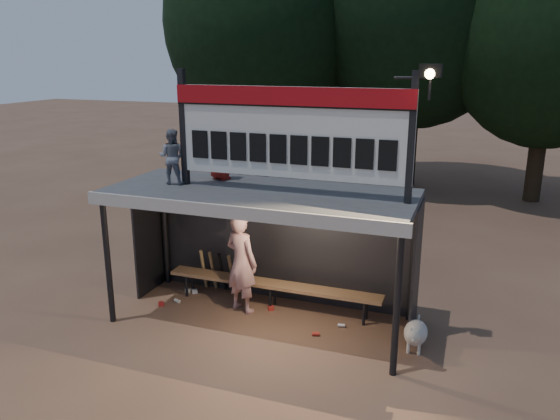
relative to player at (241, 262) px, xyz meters
The scene contains 13 objects.
ground 1.06m from the player, 28.85° to the right, with size 80.00×80.00×0.00m, color brown.
player is the anchor object (origin of this frame).
child_a 2.19m from the player, 163.15° to the right, with size 0.45×0.35×0.93m, color slate.
child_b 1.98m from the player, 150.75° to the left, with size 0.48×0.31×0.99m, color #A11E18.
dugout_shelter 1.05m from the player, ahead, with size 5.10×2.08×2.32m.
scoreboard_assembly 2.64m from the player, 14.62° to the right, with size 4.10×0.27×1.99m.
bench 0.73m from the player, 31.71° to the left, with size 4.00×0.35×0.48m.
tree_left 11.34m from the player, 109.92° to the left, with size 6.46×6.46×9.27m.
tree_mid 12.49m from the player, 82.55° to the left, with size 7.22×7.22×10.36m.
tree_right 12.37m from the player, 61.89° to the left, with size 6.08×6.08×8.72m.
dog 3.17m from the player, ahead, with size 0.36×0.81×0.49m.
bats 1.06m from the player, 143.60° to the left, with size 0.69×0.35×0.84m.
litter 0.90m from the player, behind, with size 3.43×0.91×0.08m.
Camera 1 is at (3.24, -7.95, 4.41)m, focal length 35.00 mm.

